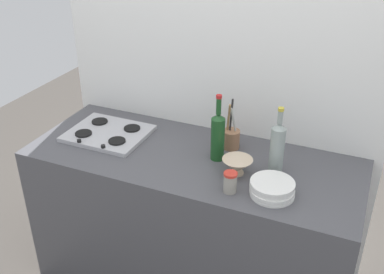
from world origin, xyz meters
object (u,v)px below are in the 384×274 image
(wine_bottle_leftmost, at_px, (277,147))
(mixing_bowl, at_px, (237,166))
(stovetop_hob, at_px, (108,133))
(utensil_crock, at_px, (231,138))
(condiment_jar_front, at_px, (230,182))
(plate_stack, at_px, (272,188))
(wine_bottle_mid_left, at_px, (218,135))

(wine_bottle_leftmost, distance_m, mixing_bowl, 0.22)
(stovetop_hob, relative_size, utensil_crock, 1.56)
(mixing_bowl, bearing_deg, condiment_jar_front, -83.33)
(plate_stack, bearing_deg, mixing_bowl, 152.72)
(wine_bottle_leftmost, xyz_separation_m, mixing_bowl, (-0.17, -0.09, -0.10))
(mixing_bowl, bearing_deg, wine_bottle_mid_left, 145.40)
(stovetop_hob, relative_size, condiment_jar_front, 4.27)
(wine_bottle_leftmost, bearing_deg, condiment_jar_front, -121.63)
(plate_stack, distance_m, utensil_crock, 0.47)
(wine_bottle_mid_left, distance_m, utensil_crock, 0.16)
(wine_bottle_leftmost, relative_size, wine_bottle_mid_left, 0.98)
(mixing_bowl, bearing_deg, plate_stack, -27.28)
(utensil_crock, xyz_separation_m, condiment_jar_front, (0.13, -0.40, -0.01))
(stovetop_hob, xyz_separation_m, mixing_bowl, (0.82, -0.09, 0.03))
(stovetop_hob, relative_size, wine_bottle_mid_left, 1.22)
(wine_bottle_leftmost, bearing_deg, stovetop_hob, 179.90)
(condiment_jar_front, bearing_deg, stovetop_hob, 163.28)
(plate_stack, height_order, utensil_crock, utensil_crock)
(wine_bottle_leftmost, height_order, utensil_crock, wine_bottle_leftmost)
(plate_stack, bearing_deg, condiment_jar_front, -163.92)
(utensil_crock, bearing_deg, mixing_bowl, -64.08)
(stovetop_hob, height_order, plate_stack, plate_stack)
(stovetop_hob, distance_m, wine_bottle_mid_left, 0.69)
(mixing_bowl, bearing_deg, utensil_crock, 115.92)
(utensil_crock, relative_size, condiment_jar_front, 2.74)
(stovetop_hob, distance_m, mixing_bowl, 0.82)
(plate_stack, relative_size, condiment_jar_front, 2.06)
(plate_stack, xyz_separation_m, wine_bottle_leftmost, (-0.03, 0.19, 0.11))
(mixing_bowl, xyz_separation_m, condiment_jar_front, (0.02, -0.16, 0.01))
(wine_bottle_leftmost, height_order, condiment_jar_front, wine_bottle_leftmost)
(stovetop_hob, xyz_separation_m, wine_bottle_leftmost, (0.99, -0.00, 0.13))
(plate_stack, bearing_deg, stovetop_hob, 169.13)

